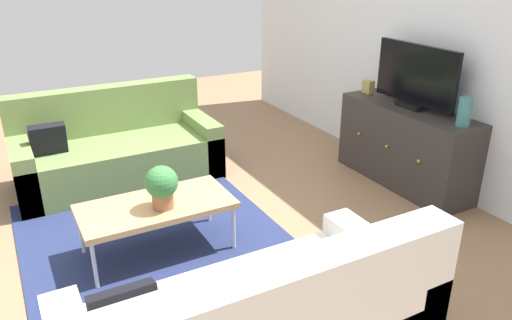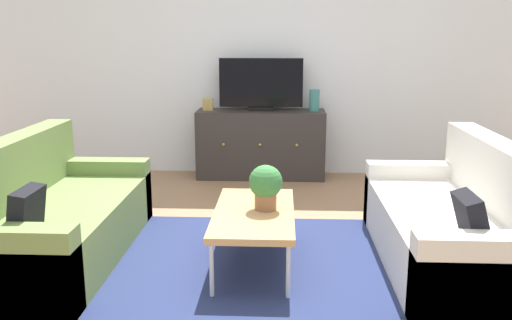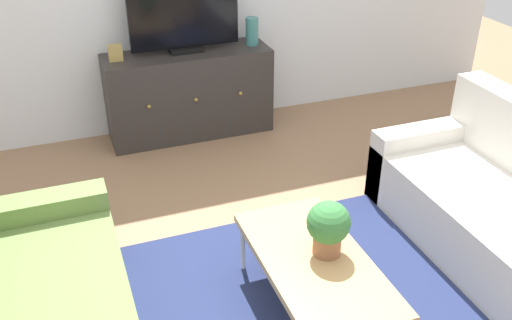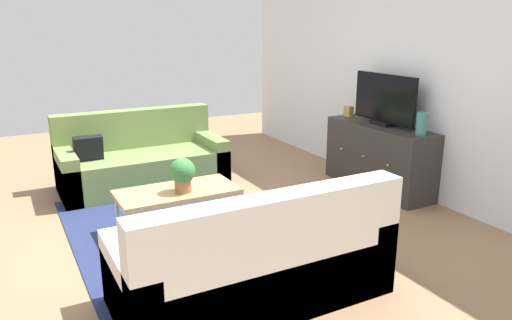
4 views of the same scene
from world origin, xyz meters
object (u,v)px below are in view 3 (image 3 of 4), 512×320
object	(u,v)px
tv_console	(189,94)
coffee_table	(315,264)
potted_plant	(328,226)
glass_vase	(252,31)
flat_screen_tv	(184,18)
mantel_clock	(115,53)

from	to	relation	value
tv_console	coffee_table	bearing A→B (deg)	-88.84
potted_plant	glass_vase	bearing A→B (deg)	79.25
tv_console	flat_screen_tv	xyz separation A→B (m)	(-0.00, 0.02, 0.66)
mantel_clock	tv_console	bearing A→B (deg)	-0.00
coffee_table	tv_console	bearing A→B (deg)	91.16
flat_screen_tv	mantel_clock	distance (m)	0.62
glass_vase	mantel_clock	bearing A→B (deg)	180.00
potted_plant	mantel_clock	xyz separation A→B (m)	(-0.71, 2.40, 0.24)
potted_plant	glass_vase	distance (m)	2.46
coffee_table	glass_vase	distance (m)	2.54
tv_console	mantel_clock	bearing A→B (deg)	180.00
potted_plant	mantel_clock	bearing A→B (deg)	106.47
flat_screen_tv	mantel_clock	xyz separation A→B (m)	(-0.58, -0.02, -0.22)
tv_console	mantel_clock	size ratio (longest dim) A/B	10.81
flat_screen_tv	glass_vase	distance (m)	0.61
potted_plant	glass_vase	world-z (taller)	glass_vase
coffee_table	mantel_clock	world-z (taller)	mantel_clock
tv_console	flat_screen_tv	bearing A→B (deg)	90.00
glass_vase	mantel_clock	distance (m)	1.17
coffee_table	mantel_clock	size ratio (longest dim) A/B	8.32
potted_plant	glass_vase	xyz separation A→B (m)	(0.46, 2.40, 0.30)
tv_console	glass_vase	world-z (taller)	glass_vase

